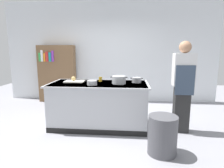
{
  "coord_description": "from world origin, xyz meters",
  "views": [
    {
      "loc": [
        0.61,
        -3.7,
        1.55
      ],
      "look_at": [
        0.25,
        0.2,
        0.85
      ],
      "focal_mm": 30.24,
      "sensor_mm": 36.0,
      "label": 1
    }
  ],
  "objects_px": {
    "trash_bin": "(162,135)",
    "mixing_bowl": "(92,83)",
    "sauce_pan": "(137,80)",
    "onion": "(73,79)",
    "juice_cup": "(100,79)",
    "bookshelf": "(57,74)",
    "person_chef": "(183,85)",
    "stock_pot": "(119,80)"
  },
  "relations": [
    {
      "from": "stock_pot",
      "to": "trash_bin",
      "type": "relative_size",
      "value": 0.56
    },
    {
      "from": "person_chef",
      "to": "stock_pot",
      "type": "bearing_deg",
      "value": 69.61
    },
    {
      "from": "person_chef",
      "to": "bookshelf",
      "type": "distance_m",
      "value": 3.72
    },
    {
      "from": "trash_bin",
      "to": "stock_pot",
      "type": "bearing_deg",
      "value": 126.79
    },
    {
      "from": "sauce_pan",
      "to": "trash_bin",
      "type": "xyz_separation_m",
      "value": [
        0.36,
        -1.12,
        -0.65
      ]
    },
    {
      "from": "stock_pot",
      "to": "juice_cup",
      "type": "bearing_deg",
      "value": 150.49
    },
    {
      "from": "stock_pot",
      "to": "mixing_bowl",
      "type": "xyz_separation_m",
      "value": [
        -0.5,
        -0.19,
        -0.03
      ]
    },
    {
      "from": "onion",
      "to": "bookshelf",
      "type": "relative_size",
      "value": 0.05
    },
    {
      "from": "juice_cup",
      "to": "person_chef",
      "type": "distance_m",
      "value": 1.64
    },
    {
      "from": "sauce_pan",
      "to": "mixing_bowl",
      "type": "xyz_separation_m",
      "value": [
        -0.85,
        -0.36,
        -0.01
      ]
    },
    {
      "from": "juice_cup",
      "to": "mixing_bowl",
      "type": "bearing_deg",
      "value": -102.85
    },
    {
      "from": "onion",
      "to": "bookshelf",
      "type": "height_order",
      "value": "bookshelf"
    },
    {
      "from": "onion",
      "to": "sauce_pan",
      "type": "height_order",
      "value": "onion"
    },
    {
      "from": "stock_pot",
      "to": "bookshelf",
      "type": "height_order",
      "value": "bookshelf"
    },
    {
      "from": "stock_pot",
      "to": "onion",
      "type": "bearing_deg",
      "value": 170.6
    },
    {
      "from": "stock_pot",
      "to": "juice_cup",
      "type": "distance_m",
      "value": 0.46
    },
    {
      "from": "mixing_bowl",
      "to": "trash_bin",
      "type": "relative_size",
      "value": 0.32
    },
    {
      "from": "sauce_pan",
      "to": "person_chef",
      "type": "height_order",
      "value": "person_chef"
    },
    {
      "from": "stock_pot",
      "to": "mixing_bowl",
      "type": "height_order",
      "value": "stock_pot"
    },
    {
      "from": "stock_pot",
      "to": "mixing_bowl",
      "type": "relative_size",
      "value": 1.77
    },
    {
      "from": "onion",
      "to": "trash_bin",
      "type": "height_order",
      "value": "onion"
    },
    {
      "from": "trash_bin",
      "to": "bookshelf",
      "type": "xyz_separation_m",
      "value": [
        -2.69,
        2.79,
        0.56
      ]
    },
    {
      "from": "person_chef",
      "to": "bookshelf",
      "type": "bearing_deg",
      "value": 43.02
    },
    {
      "from": "mixing_bowl",
      "to": "bookshelf",
      "type": "height_order",
      "value": "bookshelf"
    },
    {
      "from": "onion",
      "to": "mixing_bowl",
      "type": "height_order",
      "value": "onion"
    },
    {
      "from": "mixing_bowl",
      "to": "person_chef",
      "type": "relative_size",
      "value": 0.11
    },
    {
      "from": "mixing_bowl",
      "to": "juice_cup",
      "type": "bearing_deg",
      "value": 77.15
    },
    {
      "from": "sauce_pan",
      "to": "trash_bin",
      "type": "relative_size",
      "value": 0.43
    },
    {
      "from": "onion",
      "to": "mixing_bowl",
      "type": "distance_m",
      "value": 0.59
    },
    {
      "from": "trash_bin",
      "to": "person_chef",
      "type": "xyz_separation_m",
      "value": [
        0.49,
        0.85,
        0.62
      ]
    },
    {
      "from": "trash_bin",
      "to": "mixing_bowl",
      "type": "bearing_deg",
      "value": 147.93
    },
    {
      "from": "mixing_bowl",
      "to": "juice_cup",
      "type": "height_order",
      "value": "juice_cup"
    },
    {
      "from": "onion",
      "to": "stock_pot",
      "type": "distance_m",
      "value": 0.98
    },
    {
      "from": "trash_bin",
      "to": "sauce_pan",
      "type": "bearing_deg",
      "value": 107.75
    },
    {
      "from": "sauce_pan",
      "to": "juice_cup",
      "type": "height_order",
      "value": "sauce_pan"
    },
    {
      "from": "onion",
      "to": "person_chef",
      "type": "relative_size",
      "value": 0.05
    },
    {
      "from": "onion",
      "to": "mixing_bowl",
      "type": "relative_size",
      "value": 0.48
    },
    {
      "from": "trash_bin",
      "to": "onion",
      "type": "bearing_deg",
      "value": 146.45
    },
    {
      "from": "person_chef",
      "to": "trash_bin",
      "type": "bearing_deg",
      "value": 134.62
    },
    {
      "from": "onion",
      "to": "sauce_pan",
      "type": "relative_size",
      "value": 0.36
    },
    {
      "from": "sauce_pan",
      "to": "mixing_bowl",
      "type": "height_order",
      "value": "sauce_pan"
    },
    {
      "from": "juice_cup",
      "to": "bookshelf",
      "type": "xyz_separation_m",
      "value": [
        -1.57,
        1.61,
        -0.1
      ]
    }
  ]
}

